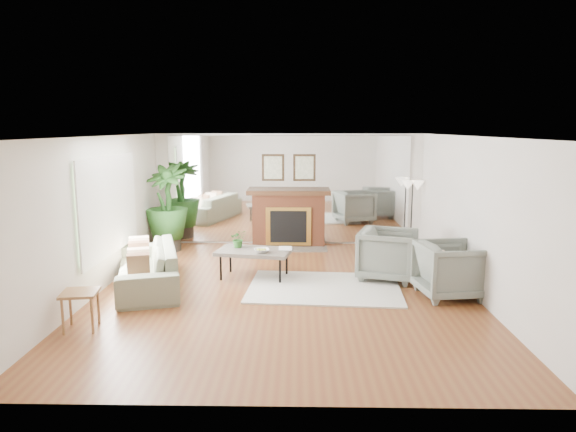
{
  "coord_description": "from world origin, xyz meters",
  "views": [
    {
      "loc": [
        0.21,
        -8.02,
        2.64
      ],
      "look_at": [
        0.04,
        0.6,
        1.14
      ],
      "focal_mm": 32.0,
      "sensor_mm": 36.0,
      "label": 1
    }
  ],
  "objects_px": {
    "sofa": "(147,266)",
    "potted_ficus": "(167,205)",
    "coffee_table": "(254,252)",
    "armchair_back": "(388,254)",
    "armchair_front": "(450,270)",
    "floor_lamp": "(413,191)",
    "side_table": "(80,298)",
    "fireplace": "(289,217)"
  },
  "relations": [
    {
      "from": "potted_ficus",
      "to": "floor_lamp",
      "type": "relative_size",
      "value": 1.26
    },
    {
      "from": "floor_lamp",
      "to": "potted_ficus",
      "type": "bearing_deg",
      "value": -176.38
    },
    {
      "from": "fireplace",
      "to": "sofa",
      "type": "bearing_deg",
      "value": -127.37
    },
    {
      "from": "sofa",
      "to": "side_table",
      "type": "xyz_separation_m",
      "value": [
        -0.33,
        -1.86,
        0.09
      ]
    },
    {
      "from": "coffee_table",
      "to": "armchair_back",
      "type": "xyz_separation_m",
      "value": [
        2.35,
        -0.03,
        -0.02
      ]
    },
    {
      "from": "sofa",
      "to": "potted_ficus",
      "type": "xyz_separation_m",
      "value": [
        -0.28,
        2.54,
        0.65
      ]
    },
    {
      "from": "coffee_table",
      "to": "armchair_back",
      "type": "distance_m",
      "value": 2.35
    },
    {
      "from": "fireplace",
      "to": "coffee_table",
      "type": "relative_size",
      "value": 1.47
    },
    {
      "from": "fireplace",
      "to": "sofa",
      "type": "height_order",
      "value": "fireplace"
    },
    {
      "from": "side_table",
      "to": "fireplace",
      "type": "bearing_deg",
      "value": 61.56
    },
    {
      "from": "fireplace",
      "to": "side_table",
      "type": "distance_m",
      "value": 5.57
    },
    {
      "from": "sofa",
      "to": "armchair_front",
      "type": "xyz_separation_m",
      "value": [
        4.92,
        -0.44,
        0.09
      ]
    },
    {
      "from": "armchair_back",
      "to": "potted_ficus",
      "type": "height_order",
      "value": "potted_ficus"
    },
    {
      "from": "fireplace",
      "to": "floor_lamp",
      "type": "height_order",
      "value": "fireplace"
    },
    {
      "from": "sofa",
      "to": "potted_ficus",
      "type": "relative_size",
      "value": 1.27
    },
    {
      "from": "floor_lamp",
      "to": "side_table",
      "type": "bearing_deg",
      "value": -138.49
    },
    {
      "from": "coffee_table",
      "to": "sofa",
      "type": "distance_m",
      "value": 1.83
    },
    {
      "from": "armchair_front",
      "to": "potted_ficus",
      "type": "bearing_deg",
      "value": 52.05
    },
    {
      "from": "sofa",
      "to": "potted_ficus",
      "type": "distance_m",
      "value": 2.64
    },
    {
      "from": "armchair_front",
      "to": "floor_lamp",
      "type": "relative_size",
      "value": 0.65
    },
    {
      "from": "floor_lamp",
      "to": "sofa",
      "type": "bearing_deg",
      "value": -150.2
    },
    {
      "from": "armchair_back",
      "to": "armchair_front",
      "type": "distance_m",
      "value": 1.24
    },
    {
      "from": "armchair_front",
      "to": "sofa",
      "type": "bearing_deg",
      "value": 76.73
    },
    {
      "from": "armchair_back",
      "to": "armchair_front",
      "type": "relative_size",
      "value": 1.02
    },
    {
      "from": "sofa",
      "to": "potted_ficus",
      "type": "height_order",
      "value": "potted_ficus"
    },
    {
      "from": "fireplace",
      "to": "potted_ficus",
      "type": "xyz_separation_m",
      "value": [
        -2.6,
        -0.49,
        0.34
      ]
    },
    {
      "from": "coffee_table",
      "to": "side_table",
      "type": "distance_m",
      "value": 3.17
    },
    {
      "from": "armchair_back",
      "to": "sofa",
      "type": "bearing_deg",
      "value": 114.48
    },
    {
      "from": "sofa",
      "to": "potted_ficus",
      "type": "bearing_deg",
      "value": 169.8
    },
    {
      "from": "coffee_table",
      "to": "floor_lamp",
      "type": "distance_m",
      "value": 4.1
    },
    {
      "from": "side_table",
      "to": "potted_ficus",
      "type": "distance_m",
      "value": 4.44
    },
    {
      "from": "coffee_table",
      "to": "armchair_back",
      "type": "relative_size",
      "value": 1.42
    },
    {
      "from": "coffee_table",
      "to": "side_table",
      "type": "relative_size",
      "value": 2.69
    },
    {
      "from": "armchair_front",
      "to": "armchair_back",
      "type": "bearing_deg",
      "value": 32.73
    },
    {
      "from": "coffee_table",
      "to": "floor_lamp",
      "type": "relative_size",
      "value": 0.93
    },
    {
      "from": "armchair_back",
      "to": "floor_lamp",
      "type": "distance_m",
      "value": 2.67
    },
    {
      "from": "sofa",
      "to": "armchair_front",
      "type": "distance_m",
      "value": 4.94
    },
    {
      "from": "sofa",
      "to": "side_table",
      "type": "distance_m",
      "value": 1.89
    },
    {
      "from": "fireplace",
      "to": "armchair_front",
      "type": "distance_m",
      "value": 4.34
    },
    {
      "from": "coffee_table",
      "to": "armchair_front",
      "type": "relative_size",
      "value": 1.44
    },
    {
      "from": "coffee_table",
      "to": "potted_ficus",
      "type": "bearing_deg",
      "value": 135.39
    },
    {
      "from": "armchair_back",
      "to": "armchair_front",
      "type": "height_order",
      "value": "armchair_back"
    }
  ]
}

